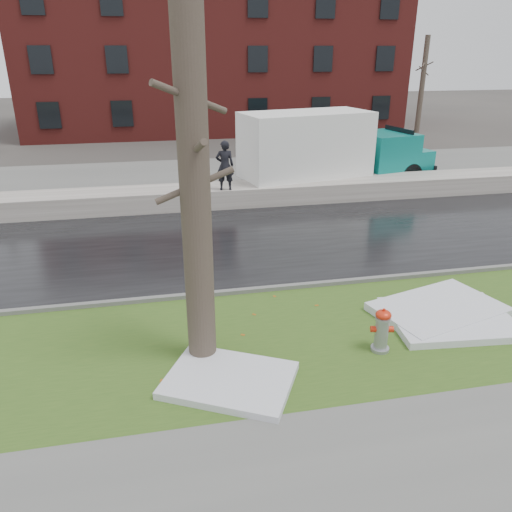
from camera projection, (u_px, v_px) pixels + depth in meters
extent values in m
plane|color=#47423D|center=(290.00, 310.00, 11.53)|extent=(120.00, 120.00, 0.00)
cube|color=#31511B|center=(305.00, 337.00, 10.40)|extent=(60.00, 4.50, 0.04)
cube|color=slate|center=(382.00, 476.00, 7.00)|extent=(60.00, 3.00, 0.05)
cube|color=black|center=(252.00, 241.00, 15.60)|extent=(60.00, 7.00, 0.03)
cube|color=slate|center=(217.00, 178.00, 23.29)|extent=(60.00, 9.00, 0.03)
cube|color=slate|center=(279.00, 288.00, 12.41)|extent=(60.00, 0.15, 0.14)
cube|color=beige|center=(231.00, 195.00, 19.27)|extent=(60.00, 1.60, 0.75)
cube|color=maroon|center=(212.00, 58.00, 37.14)|extent=(26.00, 12.00, 10.00)
cylinder|color=brown|center=(99.00, 88.00, 32.72)|extent=(0.36, 0.36, 6.50)
cylinder|color=brown|center=(98.00, 72.00, 32.35)|extent=(0.84, 1.62, 0.73)
cylinder|color=brown|center=(96.00, 57.00, 32.01)|extent=(1.08, 1.26, 0.66)
cylinder|color=brown|center=(99.00, 82.00, 32.58)|extent=(1.40, 0.61, 0.63)
cylinder|color=brown|center=(422.00, 85.00, 34.96)|extent=(0.36, 0.36, 6.50)
cylinder|color=brown|center=(424.00, 71.00, 34.60)|extent=(0.84, 1.62, 0.73)
cylinder|color=brown|center=(426.00, 57.00, 34.25)|extent=(1.08, 1.26, 0.66)
cylinder|color=brown|center=(423.00, 80.00, 34.83)|extent=(1.40, 0.61, 0.63)
cylinder|color=#929599|center=(382.00, 333.00, 9.76)|extent=(0.31, 0.31, 0.80)
ellipsoid|color=red|center=(384.00, 315.00, 9.61)|extent=(0.37, 0.37, 0.18)
cylinder|color=red|center=(384.00, 310.00, 9.57)|extent=(0.07, 0.07, 0.06)
cylinder|color=red|center=(373.00, 329.00, 9.74)|extent=(0.14, 0.15, 0.13)
cylinder|color=red|center=(390.00, 329.00, 9.73)|extent=(0.14, 0.15, 0.13)
cylinder|color=#929599|center=(380.00, 325.00, 9.89)|extent=(0.18, 0.15, 0.16)
cylinder|color=brown|center=(195.00, 191.00, 8.44)|extent=(0.66, 0.66, 6.62)
cylinder|color=brown|center=(193.00, 152.00, 8.19)|extent=(0.34, 1.64, 0.69)
cylinder|color=brown|center=(191.00, 98.00, 7.86)|extent=(1.29, 0.89, 0.62)
cylinder|color=brown|center=(195.00, 186.00, 8.41)|extent=(1.38, 0.18, 0.59)
cube|color=black|center=(330.00, 176.00, 21.17)|extent=(7.66, 2.48, 0.21)
cube|color=white|center=(306.00, 145.00, 20.19)|extent=(5.53, 3.38, 2.57)
cube|color=#0D7A73|center=(385.00, 152.00, 21.85)|extent=(2.61, 2.69, 1.62)
cube|color=#0D7A73|center=(409.00, 158.00, 22.50)|extent=(1.55, 2.29, 0.86)
cube|color=black|center=(398.00, 137.00, 21.87)|extent=(0.46, 1.88, 0.86)
cube|color=black|center=(234.00, 193.00, 19.69)|extent=(1.83, 1.45, 0.64)
cylinder|color=black|center=(410.00, 175.00, 21.61)|extent=(1.09, 0.49, 1.05)
cylinder|color=black|center=(382.00, 166.00, 23.31)|extent=(1.09, 0.49, 1.05)
cylinder|color=black|center=(322.00, 185.00, 20.01)|extent=(1.09, 0.49, 1.05)
cylinder|color=black|center=(299.00, 175.00, 21.71)|extent=(1.09, 0.49, 1.05)
cylinder|color=black|center=(288.00, 189.00, 19.45)|extent=(1.09, 0.49, 1.05)
cylinder|color=black|center=(267.00, 178.00, 21.15)|extent=(1.09, 0.49, 1.05)
imported|color=black|center=(225.00, 165.00, 18.17)|extent=(0.69, 0.48, 1.81)
cube|color=silver|center=(449.00, 319.00, 10.91)|extent=(2.78, 2.23, 0.16)
cube|color=silver|center=(229.00, 380.00, 8.90)|extent=(2.69, 2.44, 0.14)
cube|color=silver|center=(438.00, 309.00, 11.28)|extent=(3.19, 2.50, 0.18)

